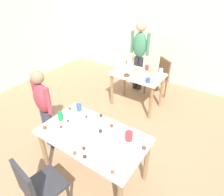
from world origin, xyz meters
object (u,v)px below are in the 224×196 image
Objects in this scene: person_adult_far at (139,51)px; pitcher_far at (130,62)px; soda_can at (60,116)px; dining_table_far at (137,79)px; chair_near_table at (37,186)px; chair_far_table at (159,76)px; mixing_bowl at (82,126)px; person_girl_near at (44,105)px; dining_table_near at (93,140)px.

pitcher_far is at bearing -87.77° from person_adult_far.
person_adult_far is at bearing 93.59° from soda_can.
dining_table_far is 1.17× the size of chair_near_table.
chair_far_table is 4.19× the size of mixing_bowl.
mixing_bowl is at bearing -84.13° from dining_table_far.
chair_far_table is 0.65× the size of person_girl_near.
person_girl_near is 0.77m from mixing_bowl.
soda_can is (-0.38, 0.75, 0.31)m from chair_near_table.
dining_table_far is 1.87m from mixing_bowl.
chair_far_table is at bearing 89.93° from chair_near_table.
person_girl_near is at bearing -97.59° from pitcher_far.
dining_table_near is 6.50× the size of mixing_bowl.
soda_can is (0.41, -0.05, 0.02)m from person_girl_near.
person_adult_far reaches higher than soda_can.
chair_near_table is at bearing -45.28° from person_girl_near.
person_girl_near is at bearing -95.82° from person_adult_far.
person_girl_near is at bearing 177.61° from dining_table_near.
dining_table_far is at bearing -63.60° from person_adult_far.
mixing_bowl is (0.19, -1.85, 0.16)m from dining_table_far.
dining_table_far is 0.44m from pitcher_far.
pitcher_far is at bearing 82.41° from person_girl_near.
mixing_bowl is at bearing 5.46° from soda_can.
person_adult_far is (0.25, 2.50, 0.17)m from person_girl_near.
person_adult_far is (-0.54, 0.00, 0.47)m from chair_far_table.
pitcher_far is (-0.52, 2.84, 0.36)m from chair_near_table.
chair_far_table is 0.55× the size of person_adult_far.
mixing_bowl is 0.99× the size of pitcher_far.
person_girl_near reaches higher than soda_can.
person_adult_far is (-0.70, 2.54, 0.31)m from dining_table_near.
chair_near_table is at bearing -85.48° from dining_table_far.
chair_near_table is 4.16× the size of pitcher_far.
dining_table_near is at bearing -71.84° from pitcher_far.
person_girl_near reaches higher than chair_far_table.
chair_far_table is at bearing 72.23° from dining_table_far.
mixing_bowl is at bearing -90.50° from chair_far_table.
soda_can reaches higher than chair_near_table.
person_girl_near is (-0.58, -1.83, 0.17)m from dining_table_far.
chair_near_table and chair_far_table have the same top height.
person_girl_near reaches higher than chair_near_table.
person_girl_near is (-0.79, 0.80, 0.29)m from chair_near_table.
mixing_bowl is (-0.02, -2.51, 0.29)m from chair_far_table.
chair_near_table is 3.29m from chair_far_table.
dining_table_far is 4.84× the size of pitcher_far.
chair_far_table is 7.13× the size of soda_can.
dining_table_near is 2.65m from person_adult_far.
chair_near_table is 1.16m from person_girl_near.
soda_can reaches higher than dining_table_far.
pitcher_far is (-0.14, 2.10, 0.04)m from soda_can.
dining_table_far is 8.31× the size of soda_can.
person_adult_far is at bearing 101.67° from mixing_bowl.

